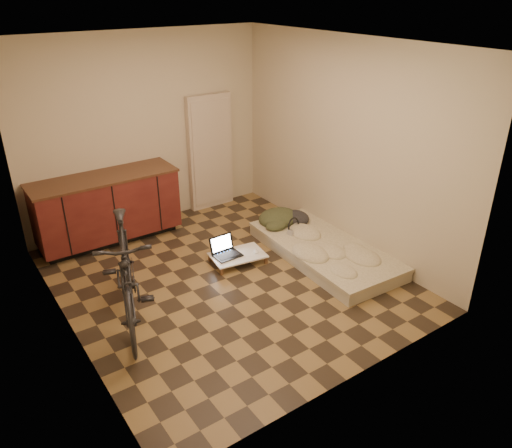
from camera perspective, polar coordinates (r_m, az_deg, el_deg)
room_shell at (r=5.28m, az=-3.83°, el=5.74°), size 3.50×4.00×2.60m
cabinets at (r=6.77m, az=-16.65°, el=1.74°), size 1.84×0.62×0.91m
appliance_panel at (r=7.47m, az=-5.26°, el=8.16°), size 0.70×0.10×1.70m
bicycle at (r=5.06m, az=-14.65°, el=-4.93°), size 1.12×1.91×1.19m
futon at (r=6.33m, az=7.81°, el=-2.95°), size 1.08×2.09×0.18m
clothing_pile at (r=6.77m, az=3.14°, el=1.26°), size 0.63×0.53×0.24m
headphones at (r=6.50m, az=4.34°, el=-0.19°), size 0.32×0.31×0.18m
lap_desk at (r=6.14m, az=-2.10°, el=-3.62°), size 0.71×0.51×0.11m
laptop at (r=6.12m, az=-3.53°, el=-3.09°), size 0.32×0.29×0.22m
mouse at (r=6.16m, az=-0.01°, el=-3.17°), size 0.10×0.11×0.03m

